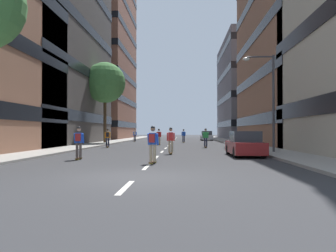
# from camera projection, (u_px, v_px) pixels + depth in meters

# --- Properties ---
(ground_plane) EXTENTS (173.35, 173.35, 0.00)m
(ground_plane) POSITION_uv_depth(u_px,v_px,m) (171.00, 143.00, 39.61)
(ground_plane) COLOR #333335
(sidewalk_left) EXTENTS (2.76, 79.45, 0.14)m
(sidewalk_left) POSITION_uv_depth(u_px,v_px,m) (113.00, 142.00, 43.60)
(sidewalk_left) COLOR #9E9991
(sidewalk_left) RESTS_ON ground_plane
(sidewalk_right) EXTENTS (2.76, 79.45, 0.14)m
(sidewalk_right) POSITION_uv_depth(u_px,v_px,m) (231.00, 142.00, 42.84)
(sidewalk_right) COLOR #9E9991
(sidewalk_right) RESTS_ON ground_plane
(lane_markings) EXTENTS (0.16, 67.20, 0.01)m
(lane_markings) POSITION_uv_depth(u_px,v_px,m) (171.00, 143.00, 41.22)
(lane_markings) COLOR silver
(lane_markings) RESTS_ON ground_plane
(building_left_mid) EXTENTS (16.89, 23.81, 30.74)m
(building_left_mid) POSITION_uv_depth(u_px,v_px,m) (16.00, 10.00, 37.07)
(building_left_mid) COLOR #4C4744
(building_left_mid) RESTS_ON ground_plane
(building_left_far) EXTENTS (16.89, 21.01, 31.89)m
(building_left_far) POSITION_uv_depth(u_px,v_px,m) (87.00, 58.00, 64.20)
(building_left_far) COLOR brown
(building_left_far) RESTS_ON ground_plane
(building_right_mid) EXTENTS (16.89, 21.37, 27.20)m
(building_right_mid) POSITION_uv_depth(u_px,v_px,m) (330.00, 20.00, 35.34)
(building_right_mid) COLOR #9E6B51
(building_right_mid) RESTS_ON ground_plane
(building_right_far) EXTENTS (16.89, 21.88, 18.87)m
(building_right_far) POSITION_uv_depth(u_px,v_px,m) (267.00, 90.00, 62.40)
(building_right_far) COLOR slate
(building_right_far) RESTS_ON ground_plane
(parked_car_near) EXTENTS (1.82, 4.40, 1.52)m
(parked_car_near) POSITION_uv_depth(u_px,v_px,m) (245.00, 145.00, 19.68)
(parked_car_near) COLOR maroon
(parked_car_near) RESTS_ON ground_plane
(parked_car_mid) EXTENTS (1.82, 4.40, 1.52)m
(parked_car_mid) POSITION_uv_depth(u_px,v_px,m) (207.00, 136.00, 52.19)
(parked_car_mid) COLOR silver
(parked_car_mid) RESTS_ON ground_plane
(street_tree_near) EXTENTS (4.91, 4.91, 9.69)m
(street_tree_near) POSITION_uv_depth(u_px,v_px,m) (105.00, 83.00, 38.94)
(street_tree_near) COLOR #4C3823
(street_tree_near) RESTS_ON sidewalk_left
(streetlamp_right) EXTENTS (2.13, 0.30, 6.50)m
(streetlamp_right) POSITION_uv_depth(u_px,v_px,m) (268.00, 92.00, 21.67)
(streetlamp_right) COLOR #3F3F44
(streetlamp_right) RESTS_ON sidewalk_right
(skater_0) EXTENTS (0.56, 0.92, 1.78)m
(skater_0) POSITION_uv_depth(u_px,v_px,m) (153.00, 142.00, 15.16)
(skater_0) COLOR brown
(skater_0) RESTS_ON ground_plane
(skater_1) EXTENTS (0.55, 0.92, 1.78)m
(skater_1) POSITION_uv_depth(u_px,v_px,m) (184.00, 135.00, 42.75)
(skater_1) COLOR brown
(skater_1) RESTS_ON ground_plane
(skater_2) EXTENTS (0.54, 0.91, 1.78)m
(skater_2) POSITION_uv_depth(u_px,v_px,m) (171.00, 139.00, 21.39)
(skater_2) COLOR brown
(skater_2) RESTS_ON ground_plane
(skater_3) EXTENTS (0.55, 0.91, 1.78)m
(skater_3) POSITION_uv_depth(u_px,v_px,m) (79.00, 141.00, 17.23)
(skater_3) COLOR brown
(skater_3) RESTS_ON ground_plane
(skater_4) EXTENTS (0.56, 0.92, 1.78)m
(skater_4) POSITION_uv_depth(u_px,v_px,m) (108.00, 137.00, 29.68)
(skater_4) COLOR brown
(skater_4) RESTS_ON ground_plane
(skater_5) EXTENTS (0.53, 0.90, 1.78)m
(skater_5) POSITION_uv_depth(u_px,v_px,m) (206.00, 137.00, 29.63)
(skater_5) COLOR brown
(skater_5) RESTS_ON ground_plane
(skater_6) EXTENTS (0.53, 0.90, 1.78)m
(skater_6) POSITION_uv_depth(u_px,v_px,m) (135.00, 134.00, 46.98)
(skater_6) COLOR brown
(skater_6) RESTS_ON ground_plane
(skater_7) EXTENTS (0.56, 0.92, 1.78)m
(skater_7) POSITION_uv_depth(u_px,v_px,m) (159.00, 136.00, 35.19)
(skater_7) COLOR brown
(skater_7) RESTS_ON ground_plane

